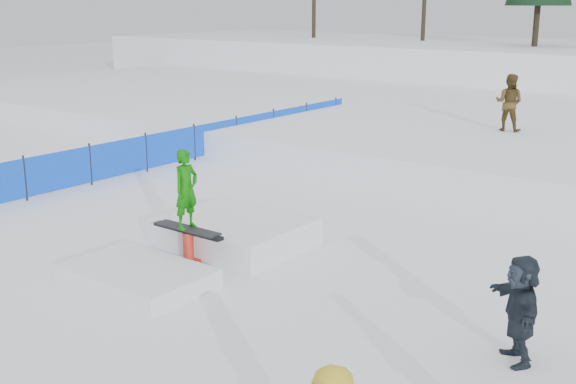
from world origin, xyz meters
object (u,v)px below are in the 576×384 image
Objects in this scene: safety_fence at (194,142)px; walker_olive at (509,103)px; jib_rail_feature at (210,240)px; spectator_dark at (520,309)px.

walker_olive is at bearing 40.37° from safety_fence.
walker_olive is (7.21, 6.13, 1.11)m from safety_fence.
jib_rail_feature reaches higher than safety_fence.
walker_olive is at bearing 162.99° from spectator_dark.
safety_fence is 9.53m from walker_olive.
spectator_dark is at bearing -27.82° from safety_fence.
spectator_dark is at bearing -5.31° from jib_rail_feature.
spectator_dark reaches higher than safety_fence.
jib_rail_feature is at bearing -133.89° from spectator_dark.
safety_fence is 10.82× the size of spectator_dark.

